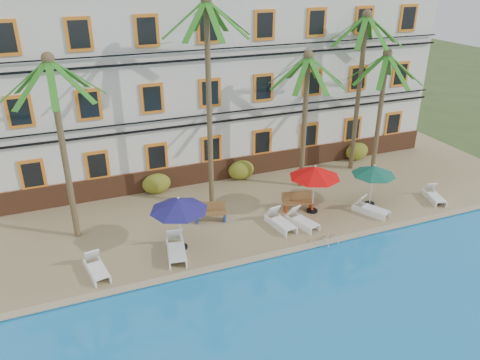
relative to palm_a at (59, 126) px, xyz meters
name	(u,v)px	position (x,y,z in m)	size (l,w,h in m)	color
ground	(294,242)	(8.93, -3.71, -5.38)	(100.00, 100.00, 0.00)	#384C23
pool_deck	(251,193)	(8.93, 1.29, -5.26)	(30.00, 12.00, 0.25)	tan
swimming_pool	(397,350)	(8.93, -10.71, -5.28)	(26.00, 12.00, 0.20)	#1B84D0
pool_coping	(304,247)	(8.93, -4.61, -5.10)	(30.00, 0.35, 0.06)	tan
hotel_building	(218,76)	(8.93, 6.27, -0.01)	(25.40, 6.44, 10.22)	silver
palm_a	(59,126)	(0.00, 0.00, 0.00)	(3.97, 3.97, 8.05)	brown
palm_b	(208,82)	(6.54, 0.69, 1.07)	(3.97, 3.97, 9.94)	brown
palm_c	(306,102)	(11.75, 0.93, -0.47)	(3.97, 3.97, 7.25)	brown
palm_d	(361,73)	(15.68, 1.99, 0.49)	(3.97, 3.97, 8.90)	brown
palm_e	(382,95)	(16.60, 1.12, -0.61)	(3.97, 3.97, 7.00)	brown
shrub_left	(157,184)	(4.23, 2.89, -4.58)	(1.50, 0.90, 1.10)	#2F601B
shrub_mid	(241,170)	(9.02, 2.89, -4.58)	(1.50, 0.90, 1.10)	#2F601B
shrub_right	(357,151)	(16.68, 2.89, -4.58)	(1.50, 0.90, 1.10)	#2F601B
umbrella_blue	(179,205)	(4.04, -2.66, -3.05)	(2.44, 2.44, 2.44)	black
umbrella_red	(315,172)	(10.84, -1.91, -3.03)	(2.46, 2.46, 2.46)	black
umbrella_green	(374,171)	(13.93, -2.31, -3.29)	(2.17, 2.17, 2.17)	black
lounger_a	(96,268)	(0.48, -3.20, -4.87)	(0.91, 1.83, 0.83)	white
lounger_b	(176,249)	(3.71, -3.12, -4.82)	(1.06, 2.11, 0.95)	white
lounger_c	(280,221)	(8.73, -2.63, -4.86)	(0.91, 1.88, 0.85)	white
lounger_d	(302,220)	(9.72, -2.88, -4.87)	(1.08, 1.83, 0.81)	white
lounger_e	(370,208)	(13.36, -3.11, -4.86)	(1.35, 1.85, 0.83)	white
lounger_f	(434,196)	(17.24, -3.16, -4.88)	(1.04, 1.74, 0.77)	white
bench_left	(211,212)	(5.95, -0.92, -4.66)	(1.57, 0.83, 0.93)	olive
bench_right	(298,201)	(10.28, -1.49, -4.66)	(1.57, 0.83, 0.93)	olive
pool_ladder	(329,243)	(10.12, -4.71, -5.13)	(0.54, 0.74, 0.74)	silver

